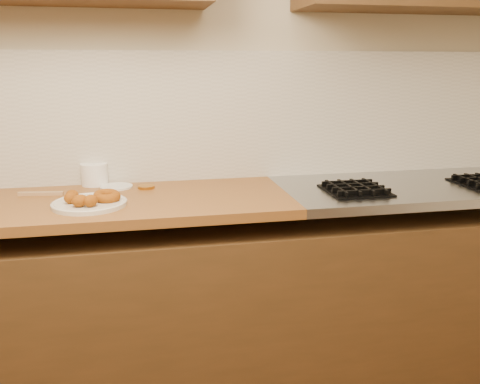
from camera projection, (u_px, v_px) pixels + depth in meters
The scene contains 13 objects.
wall_back at pixel (162, 84), 2.32m from camera, with size 4.00×0.02×2.70m, color #BDB194.
base_cabinet at pixel (174, 307), 2.26m from camera, with size 3.60×0.60×0.77m, color #4F3117.
butcher_block at pixel (6, 209), 2.02m from camera, with size 2.30×0.62×0.04m, color brown.
stovetop at pixel (418, 188), 2.37m from camera, with size 1.30×0.62×0.04m, color #9EA0A5.
backsplash at pixel (163, 117), 2.35m from camera, with size 3.60×0.02×0.60m, color beige.
burner_grates at pixel (423, 185), 2.28m from camera, with size 0.91×0.26×0.03m.
donut_plate at pixel (89, 204), 1.99m from camera, with size 0.29×0.29×0.02m, color beige.
ring_donut at pixel (107, 196), 2.00m from camera, with size 0.11×0.11×0.04m, color #9D570D.
fried_dough_chunks at pixel (79, 199), 1.94m from camera, with size 0.15×0.18×0.05m.
plastic_tub at pixel (94, 174), 2.32m from camera, with size 0.12×0.12×0.10m, color white.
tub_lid at pixel (116, 187), 2.28m from camera, with size 0.14×0.14×0.01m, color silver.
brass_jar_lid at pixel (146, 187), 2.27m from camera, with size 0.07×0.07×0.01m, color #B87A21.
wooden_utensil at pixel (41, 194), 2.15m from camera, with size 0.19×0.02×0.01m, color #A27C52.
Camera 1 is at (-0.13, -0.39, 1.44)m, focal length 38.00 mm.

